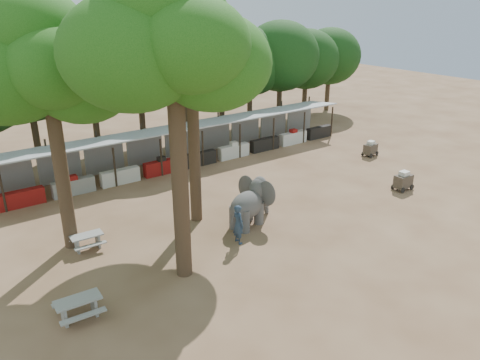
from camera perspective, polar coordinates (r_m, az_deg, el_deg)
ground at (r=21.51m, az=10.15°, el=-8.35°), size 100.00×100.00×0.00m
vendor_stalls at (r=31.31m, az=-8.09°, el=3.79°), size 28.00×2.99×2.80m
yard_tree_left at (r=20.50m, az=-23.20°, el=13.15°), size 7.10×6.90×11.02m
yard_tree_center at (r=16.75m, az=-8.94°, el=16.54°), size 7.10×6.90×12.04m
yard_tree_back at (r=21.74m, az=-6.67°, el=15.97°), size 7.10×6.90×11.36m
backdrop_trees at (r=34.89m, az=-12.61°, el=12.63°), size 46.46×5.95×8.33m
elephant at (r=23.03m, az=1.35°, el=-2.74°), size 3.06×2.23×2.27m
handler at (r=21.32m, az=-0.21°, el=-5.40°), size 0.50×0.71×1.88m
picnic_table_near at (r=17.82m, az=-19.08°, el=-14.28°), size 1.63×1.48×0.78m
picnic_table_far at (r=22.12m, az=-18.14°, el=-6.93°), size 1.45×1.32×0.70m
cart_front at (r=28.89m, az=19.29°, el=-0.07°), size 1.17×0.77×1.14m
cart_back at (r=34.46m, az=15.62°, el=3.72°), size 1.21×0.88×1.09m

